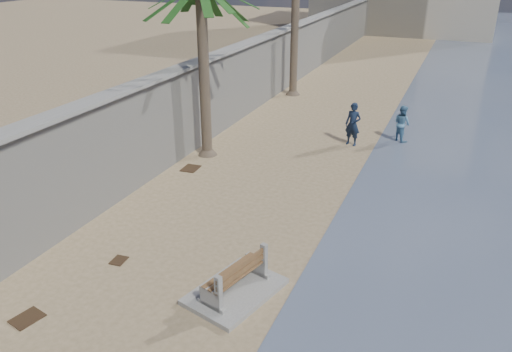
# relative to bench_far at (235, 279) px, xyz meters

# --- Properties ---
(seawall) EXTENTS (0.45, 70.00, 3.50)m
(seawall) POSITION_rel_bench_far_xyz_m (-5.94, 17.27, 1.32)
(seawall) COLOR gray
(seawall) RESTS_ON ground_plane
(wall_cap) EXTENTS (0.80, 70.00, 0.12)m
(wall_cap) POSITION_rel_bench_far_xyz_m (-5.94, 17.27, 3.12)
(wall_cap) COLOR gray
(wall_cap) RESTS_ON seawall
(bench_far) EXTENTS (2.16, 2.69, 0.98)m
(bench_far) POSITION_rel_bench_far_xyz_m (0.00, 0.00, 0.00)
(bench_far) COLOR gray
(bench_far) RESTS_ON ground_plane
(person_a) EXTENTS (0.86, 0.67, 2.15)m
(person_a) POSITION_rel_bench_far_xyz_m (0.26, 11.46, 0.64)
(person_a) COLOR #121D32
(person_a) RESTS_ON ground_plane
(person_b) EXTENTS (1.09, 1.07, 1.79)m
(person_b) POSITION_rel_bench_far_xyz_m (2.15, 12.82, 0.47)
(person_b) COLOR teal
(person_b) RESTS_ON ground_plane
(debris_b) EXTENTS (0.67, 0.77, 0.03)m
(debris_b) POSITION_rel_bench_far_xyz_m (-4.01, -2.70, -0.41)
(debris_b) COLOR #382616
(debris_b) RESTS_ON ground_plane
(debris_c) EXTENTS (0.63, 0.77, 0.03)m
(debris_c) POSITION_rel_bench_far_xyz_m (-4.90, 6.40, -0.41)
(debris_c) COLOR #382616
(debris_c) RESTS_ON ground_plane
(debris_d) EXTENTS (0.41, 0.49, 0.03)m
(debris_d) POSITION_rel_bench_far_xyz_m (-3.53, 0.06, -0.41)
(debris_d) COLOR #382616
(debris_d) RESTS_ON ground_plane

